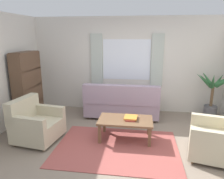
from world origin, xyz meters
name	(u,v)px	position (x,y,z in m)	size (l,w,h in m)	color
ground_plane	(117,148)	(0.00, 0.00, 0.00)	(6.24, 6.24, 0.00)	gray
wall_back	(127,65)	(0.00, 2.26, 1.30)	(5.32, 0.12, 2.60)	silver
window_with_curtains	(126,60)	(0.00, 2.18, 1.45)	(1.98, 0.07, 1.40)	white
area_rug	(117,148)	(0.00, 0.00, 0.01)	(2.33, 1.66, 0.01)	#9E4C47
couch	(122,104)	(-0.06, 1.60, 0.37)	(1.90, 0.82, 0.92)	#998499
armchair_left	(35,124)	(-1.68, 0.09, 0.35)	(0.93, 0.94, 0.88)	#BCB293
armchair_right	(218,139)	(1.79, -0.06, 0.35)	(0.99, 1.00, 0.88)	#BCB293
coffee_table	(125,122)	(0.13, 0.39, 0.38)	(1.10, 0.64, 0.44)	brown
book_stack_on_table	(131,118)	(0.24, 0.42, 0.47)	(0.28, 0.33, 0.05)	#B23833
potted_plant	(213,96)	(2.22, 1.78, 0.63)	(1.14, 1.08, 1.31)	#56565B
bookshelf	(29,85)	(-2.35, 1.16, 0.88)	(0.30, 0.94, 1.72)	brown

